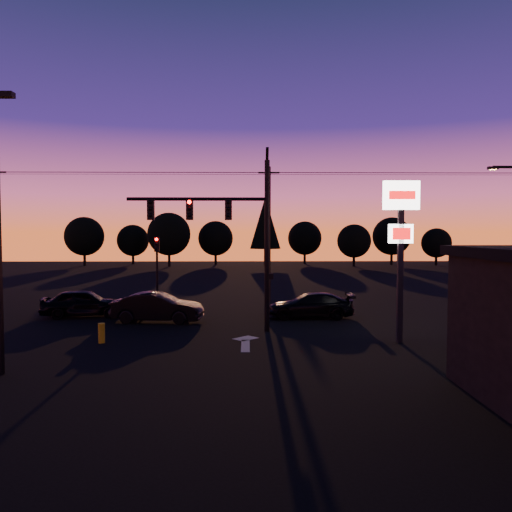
{
  "coord_description": "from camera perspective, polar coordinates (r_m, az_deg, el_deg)",
  "views": [
    {
      "loc": [
        0.6,
        -19.26,
        4.68
      ],
      "look_at": [
        1.0,
        5.0,
        3.5
      ],
      "focal_mm": 35.0,
      "sensor_mm": 36.0,
      "label": 1
    }
  ],
  "objects": [
    {
      "name": "lane_arrow",
      "position": [
        21.44,
        -1.21,
        -9.81
      ],
      "size": [
        1.2,
        3.1,
        0.01
      ],
      "color": "beige",
      "rests_on": "ground"
    },
    {
      "name": "tree_1",
      "position": [
        74.15,
        -13.89,
        1.74
      ],
      "size": [
        4.54,
        4.54,
        5.71
      ],
      "color": "black",
      "rests_on": "ground"
    },
    {
      "name": "tree_0",
      "position": [
        72.85,
        -19.03,
        2.14
      ],
      "size": [
        5.36,
        5.36,
        6.74
      ],
      "color": "black",
      "rests_on": "ground"
    },
    {
      "name": "tree_3",
      "position": [
        71.41,
        -4.64,
        2.02
      ],
      "size": [
        4.95,
        4.95,
        6.22
      ],
      "color": "black",
      "rests_on": "ground"
    },
    {
      "name": "tree_2",
      "position": [
        68.09,
        -9.91,
        2.48
      ],
      "size": [
        5.77,
        5.78,
        7.26
      ],
      "color": "black",
      "rests_on": "ground"
    },
    {
      "name": "bollard",
      "position": [
        22.19,
        -17.24,
        -8.42
      ],
      "size": [
        0.28,
        0.28,
        0.84
      ],
      "primitive_type": "cylinder",
      "color": "#BAA50F",
      "rests_on": "ground"
    },
    {
      "name": "tree_4",
      "position": [
        68.31,
        1.07,
        3.83
      ],
      "size": [
        4.18,
        4.18,
        9.5
      ],
      "color": "black",
      "rests_on": "ground"
    },
    {
      "name": "power_wires",
      "position": [
        33.51,
        1.47,
        9.44
      ],
      "size": [
        36.0,
        1.22,
        0.07
      ],
      "color": "black",
      "rests_on": "ground"
    },
    {
      "name": "pylon_sign",
      "position": [
        21.72,
        16.22,
        3.29
      ],
      "size": [
        1.5,
        0.28,
        6.8
      ],
      "color": "black",
      "rests_on": "ground"
    },
    {
      "name": "tree_8",
      "position": [
        74.13,
        19.92,
        1.41
      ],
      "size": [
        4.12,
        4.12,
        5.19
      ],
      "color": "black",
      "rests_on": "ground"
    },
    {
      "name": "tree_6",
      "position": [
        68.79,
        11.14,
        1.69
      ],
      "size": [
        4.54,
        4.54,
        5.71
      ],
      "color": "black",
      "rests_on": "ground"
    },
    {
      "name": "tree_7",
      "position": [
        73.16,
        15.25,
        2.2
      ],
      "size": [
        5.36,
        5.36,
        6.74
      ],
      "color": "black",
      "rests_on": "ground"
    },
    {
      "name": "secondary_signal",
      "position": [
        31.3,
        -11.25,
        -0.6
      ],
      "size": [
        0.3,
        0.31,
        4.35
      ],
      "color": "black",
      "rests_on": "ground"
    },
    {
      "name": "traffic_signal_mast",
      "position": [
        23.26,
        -2.67,
        3.41
      ],
      "size": [
        6.79,
        0.52,
        8.58
      ],
      "color": "black",
      "rests_on": "ground"
    },
    {
      "name": "car_left",
      "position": [
        29.18,
        -19.08,
        -5.08
      ],
      "size": [
        4.71,
        2.49,
        1.53
      ],
      "primitive_type": "imported",
      "rotation": [
        0.0,
        0.0,
        1.73
      ],
      "color": "black",
      "rests_on": "ground"
    },
    {
      "name": "tree_5",
      "position": [
        73.74,
        5.6,
        2.04
      ],
      "size": [
        4.95,
        4.95,
        6.22
      ],
      "color": "black",
      "rests_on": "ground"
    },
    {
      "name": "car_right",
      "position": [
        27.35,
        6.2,
        -5.64
      ],
      "size": [
        4.74,
        2.0,
        1.37
      ],
      "primitive_type": "imported",
      "rotation": [
        0.0,
        0.0,
        -1.59
      ],
      "color": "black",
      "rests_on": "ground"
    },
    {
      "name": "car_mid",
      "position": [
        26.47,
        -11.22,
        -5.77
      ],
      "size": [
        4.79,
        2.05,
        1.54
      ],
      "primitive_type": "imported",
      "rotation": [
        0.0,
        0.0,
        1.48
      ],
      "color": "black",
      "rests_on": "ground"
    },
    {
      "name": "utility_pole_1",
      "position": [
        33.29,
        1.47,
        2.63
      ],
      "size": [
        1.4,
        0.26,
        9.0
      ],
      "color": "black",
      "rests_on": "ground"
    },
    {
      "name": "ground",
      "position": [
        19.83,
        -2.7,
        -10.87
      ],
      "size": [
        120.0,
        120.0,
        0.0
      ],
      "primitive_type": "plane",
      "color": "black",
      "rests_on": "ground"
    }
  ]
}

